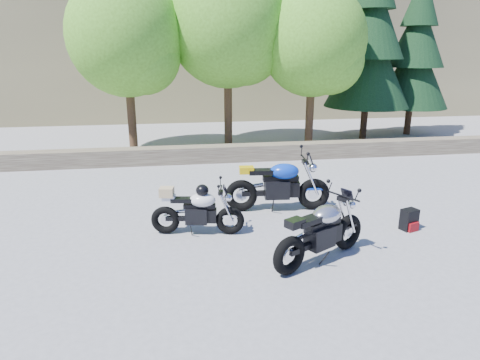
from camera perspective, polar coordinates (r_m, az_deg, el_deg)
The scene contains 11 objects.
ground at distance 8.23m, azimuth -0.31°, elevation -7.09°, with size 90.00×90.00×0.00m, color gray.
stone_wall at distance 13.35m, azimuth -3.82°, elevation 3.50°, with size 22.00×0.55×0.50m, color #4D4033.
tree_decid_left at distance 14.63m, azimuth -14.55°, elevation 17.58°, with size 3.67×3.67×5.62m.
tree_decid_mid at distance 15.12m, azimuth -1.22°, elevation 19.59°, with size 4.08×4.08×6.24m.
tree_decid_right at distance 15.15m, azimuth 10.17°, elevation 17.29°, with size 3.54×3.54×5.41m.
conifer_near at distance 17.26m, azimuth 17.04°, elevation 17.38°, with size 3.17×3.17×7.06m.
conifer_far at distance 18.81m, azimuth 22.40°, elevation 15.52°, with size 2.82×2.82×6.27m.
silver_bike at distance 7.15m, azimuth 10.81°, elevation -6.87°, with size 1.87×1.16×1.04m.
white_bike at distance 8.07m, azimuth -5.77°, elevation -3.99°, with size 1.77×0.58×0.98m.
blue_bike at distance 9.22m, azimuth 5.17°, elevation -0.75°, with size 2.28×0.72×1.15m.
backpack at distance 8.93m, azimuth 21.65°, elevation -4.97°, with size 0.36×0.34×0.42m.
Camera 1 is at (-1.11, -7.43, 3.36)m, focal length 32.00 mm.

